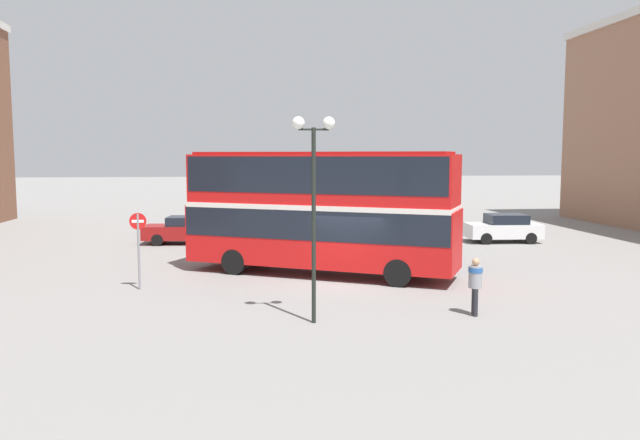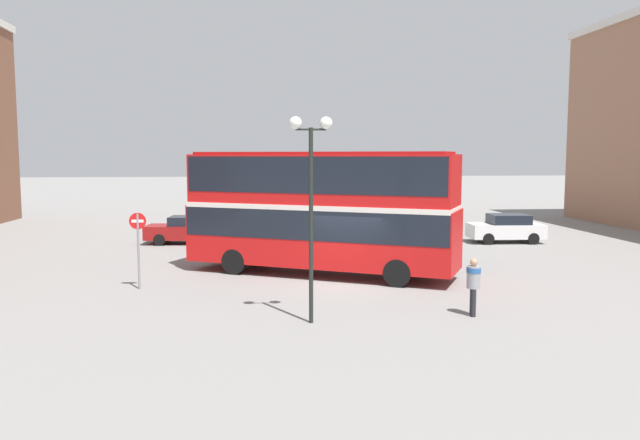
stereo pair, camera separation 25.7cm
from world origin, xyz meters
name	(u,v)px [view 2 (the right image)]	position (x,y,z in m)	size (l,w,h in m)	color
ground_plane	(344,283)	(0.00, 0.00, 0.00)	(240.00, 240.00, 0.00)	gray
double_decker_bus	(320,205)	(-0.71, 1.74, 2.78)	(10.72, 7.22, 4.87)	red
pedestrian_foreground	(473,281)	(3.10, -5.08, 1.05)	(0.51, 0.51, 1.71)	#232328
parked_car_kerb_near	(190,230)	(-6.72, 11.35, 0.75)	(4.69, 2.23, 1.47)	maroon
parked_car_kerb_far	(506,228)	(10.40, 9.90, 0.78)	(4.04, 2.13, 1.54)	silver
street_lamp_twin_globe	(311,171)	(-1.73, -5.35, 4.28)	(1.19, 0.35, 5.79)	black
no_entry_sign	(138,239)	(-7.37, -0.22, 1.79)	(0.59, 0.08, 2.72)	gray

